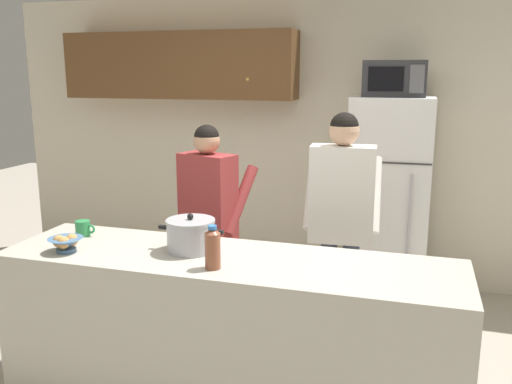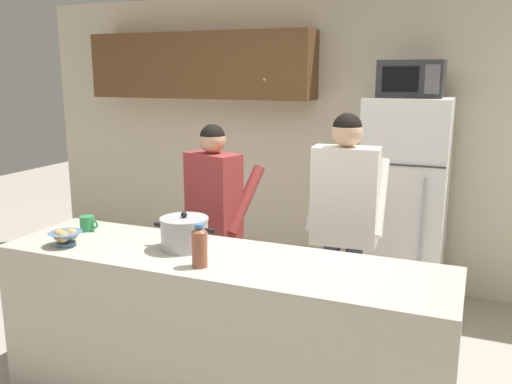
% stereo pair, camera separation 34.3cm
% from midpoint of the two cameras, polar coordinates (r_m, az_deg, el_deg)
% --- Properties ---
extents(back_wall_unit, '(6.00, 0.48, 2.60)m').
position_cam_midpoint_polar(back_wall_unit, '(5.07, 1.07, 7.03)').
color(back_wall_unit, beige).
rests_on(back_wall_unit, ground).
extents(kitchen_island, '(2.55, 0.68, 0.92)m').
position_cam_midpoint_polar(kitchen_island, '(3.19, -6.13, -14.71)').
color(kitchen_island, '#BCB7A8').
rests_on(kitchen_island, ground).
extents(refrigerator, '(0.64, 0.68, 1.72)m').
position_cam_midpoint_polar(refrigerator, '(4.59, 11.68, -1.03)').
color(refrigerator, white).
rests_on(refrigerator, ground).
extents(microwave, '(0.48, 0.37, 0.28)m').
position_cam_midpoint_polar(microwave, '(4.45, 12.23, 11.54)').
color(microwave, '#2D2D30').
rests_on(microwave, refrigerator).
extents(person_near_pot, '(0.57, 0.52, 1.56)m').
position_cam_midpoint_polar(person_near_pot, '(3.85, -7.51, -1.86)').
color(person_near_pot, '#33384C').
rests_on(person_near_pot, ground).
extents(person_by_sink, '(0.53, 0.44, 1.66)m').
position_cam_midpoint_polar(person_by_sink, '(3.61, 6.30, -1.60)').
color(person_by_sink, '#33384C').
rests_on(person_by_sink, ground).
extents(cooking_pot, '(0.39, 0.28, 0.22)m').
position_cam_midpoint_polar(cooking_pot, '(3.11, -10.02, -4.53)').
color(cooking_pot, '#ADAFB5').
rests_on(cooking_pot, kitchen_island).
extents(coffee_mug, '(0.13, 0.09, 0.10)m').
position_cam_midpoint_polar(coffee_mug, '(3.58, -20.33, -3.63)').
color(coffee_mug, '#2D8C4C').
rests_on(coffee_mug, kitchen_island).
extents(bread_bowl, '(0.20, 0.20, 0.10)m').
position_cam_midpoint_polar(bread_bowl, '(3.30, -22.22, -5.02)').
color(bread_bowl, '#4C7299').
rests_on(bread_bowl, kitchen_island).
extents(bottle_near_edge, '(0.08, 0.08, 0.23)m').
position_cam_midpoint_polar(bottle_near_edge, '(2.82, -8.08, -5.86)').
color(bottle_near_edge, brown).
rests_on(bottle_near_edge, kitchen_island).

